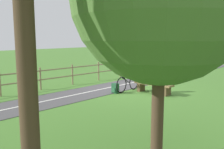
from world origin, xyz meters
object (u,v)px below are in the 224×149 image
at_px(bench, 154,86).
at_px(bicycle, 128,83).
at_px(backpack, 115,88).
at_px(person_seated, 151,75).

relative_size(bench, bicycle, 1.06).
xyz_separation_m(bench, backpack, (1.33, 1.02, -0.10)).
bearing_deg(bicycle, backpack, -16.01).
xyz_separation_m(bench, person_seated, (0.13, -0.01, 0.47)).
xyz_separation_m(bench, bicycle, (1.12, 0.34, 0.06)).
height_order(bicycle, backpack, bicycle).
bearing_deg(person_seated, backpack, 44.93).
relative_size(bench, person_seated, 2.38).
bearing_deg(bench, bicycle, 21.15).
bearing_deg(person_seated, bicycle, 23.68).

